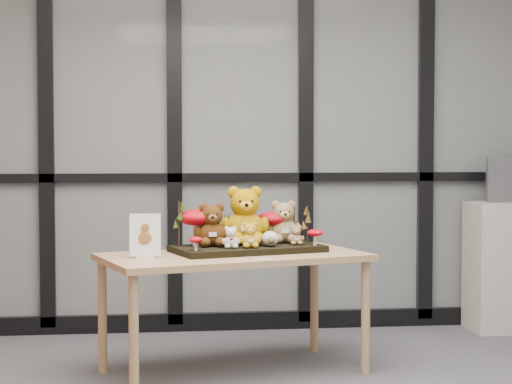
{
  "coord_description": "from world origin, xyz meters",
  "views": [
    {
      "loc": [
        -0.65,
        -3.82,
        1.28
      ],
      "look_at": [
        -0.05,
        1.22,
        1.01
      ],
      "focal_mm": 65.0,
      "sensor_mm": 36.0,
      "label": 1
    }
  ],
  "objects": [
    {
      "name": "sign_holder",
      "position": [
        -0.65,
        1.13,
        0.78
      ],
      "size": [
        0.17,
        0.06,
        0.24
      ],
      "rotation": [
        0.0,
        0.0,
        -0.04
      ],
      "color": "silver",
      "rests_on": "display_table"
    },
    {
      "name": "bear_brown_medium",
      "position": [
        -0.28,
        1.34,
        0.84
      ],
      "size": [
        0.25,
        0.23,
        0.27
      ],
      "primitive_type": null,
      "rotation": [
        0.0,
        0.0,
        0.3
      ],
      "color": "#47270C",
      "rests_on": "diorama_tray"
    },
    {
      "name": "room_shell",
      "position": [
        0.0,
        0.0,
        1.68
      ],
      "size": [
        5.0,
        5.0,
        5.0
      ],
      "color": "beige",
      "rests_on": "floor"
    },
    {
      "name": "glass_partition",
      "position": [
        -0.0,
        2.47,
        1.42
      ],
      "size": [
        4.9,
        0.06,
        2.78
      ],
      "color": "#2D383F",
      "rests_on": "floor"
    },
    {
      "name": "mushroom_front_right",
      "position": [
        0.3,
        1.31,
        0.76
      ],
      "size": [
        0.09,
        0.09,
        0.1
      ],
      "primitive_type": null,
      "color": "#A50510",
      "rests_on": "diorama_tray"
    },
    {
      "name": "bear_tan_back",
      "position": [
        0.15,
        1.47,
        0.84
      ],
      "size": [
        0.25,
        0.24,
        0.27
      ],
      "primitive_type": null,
      "rotation": [
        0.0,
        0.0,
        0.3
      ],
      "color": "olive",
      "rests_on": "diorama_tray"
    },
    {
      "name": "bear_beige_small",
      "position": [
        0.2,
        1.35,
        0.77
      ],
      "size": [
        0.11,
        0.11,
        0.12
      ],
      "primitive_type": null,
      "rotation": [
        0.0,
        0.0,
        0.3
      ],
      "color": "#9C7650",
      "rests_on": "diorama_tray"
    },
    {
      "name": "diorama_tray",
      "position": [
        -0.08,
        1.34,
        0.69
      ],
      "size": [
        0.91,
        0.63,
        0.04
      ],
      "primitive_type": "cube",
      "rotation": [
        0.0,
        0.0,
        0.3
      ],
      "color": "black",
      "rests_on": "display_table"
    },
    {
      "name": "sprig_green_centre",
      "position": [
        -0.19,
        1.47,
        0.79
      ],
      "size": [
        0.05,
        0.05,
        0.16
      ],
      "primitive_type": null,
      "color": "#1B340B",
      "rests_on": "diorama_tray"
    },
    {
      "name": "bear_white_bow",
      "position": [
        -0.18,
        1.22,
        0.77
      ],
      "size": [
        0.12,
        0.12,
        0.13
      ],
      "primitive_type": null,
      "rotation": [
        0.0,
        0.0,
        0.3
      ],
      "color": "silver",
      "rests_on": "diorama_tray"
    },
    {
      "name": "sprig_dry_far_right",
      "position": [
        0.22,
        1.52,
        0.82
      ],
      "size": [
        0.05,
        0.05,
        0.22
      ],
      "primitive_type": null,
      "color": "brown",
      "rests_on": "diorama_tray"
    },
    {
      "name": "sprig_green_far_left",
      "position": [
        -0.46,
        1.34,
        0.83
      ],
      "size": [
        0.05,
        0.05,
        0.26
      ],
      "primitive_type": null,
      "color": "#1B340B",
      "rests_on": "diorama_tray"
    },
    {
      "name": "mushroom_back_left",
      "position": [
        -0.36,
        1.38,
        0.82
      ],
      "size": [
        0.2,
        0.2,
        0.23
      ],
      "primitive_type": null,
      "color": "#A50510",
      "rests_on": "diorama_tray"
    },
    {
      "name": "display_table",
      "position": [
        -0.17,
        1.26,
        0.6
      ],
      "size": [
        1.58,
        1.1,
        0.67
      ],
      "rotation": [
        0.0,
        0.0,
        0.3
      ],
      "color": "tan",
      "rests_on": "floor"
    },
    {
      "name": "sprig_dry_mid_right",
      "position": [
        0.28,
        1.43,
        0.81
      ],
      "size": [
        0.05,
        0.05,
        0.21
      ],
      "primitive_type": null,
      "color": "brown",
      "rests_on": "diorama_tray"
    },
    {
      "name": "mushroom_back_right",
      "position": [
        0.09,
        1.49,
        0.81
      ],
      "size": [
        0.18,
        0.18,
        0.2
      ],
      "primitive_type": null,
      "color": "#A50510",
      "rests_on": "diorama_tray"
    },
    {
      "name": "plush_cream_hedgehog",
      "position": [
        0.04,
        1.29,
        0.75
      ],
      "size": [
        0.09,
        0.08,
        0.09
      ],
      "primitive_type": null,
      "rotation": [
        0.0,
        0.0,
        0.3
      ],
      "color": "beige",
      "rests_on": "diorama_tray"
    },
    {
      "name": "bear_pooh_yellow",
      "position": [
        -0.09,
        1.43,
        0.89
      ],
      "size": [
        0.34,
        0.32,
        0.36
      ],
      "primitive_type": null,
      "rotation": [
        0.0,
        0.0,
        0.3
      ],
      "color": "#AA7B04",
      "rests_on": "diorama_tray"
    },
    {
      "name": "sprig_green_mid_left",
      "position": [
        -0.33,
        1.42,
        0.8
      ],
      "size": [
        0.05,
        0.05,
        0.19
      ],
      "primitive_type": null,
      "color": "#1B340B",
      "rests_on": "diorama_tray"
    },
    {
      "name": "label_card",
      "position": [
        -0.04,
        1.0,
        0.67
      ],
      "size": [
        0.08,
        0.03,
        0.0
      ],
      "primitive_type": "cube",
      "color": "white",
      "rests_on": "display_table"
    },
    {
      "name": "bear_small_yellow",
      "position": [
        -0.08,
        1.23,
        0.78
      ],
      "size": [
        0.15,
        0.14,
        0.16
      ],
      "primitive_type": null,
      "rotation": [
        0.0,
        0.0,
        0.3
      ],
      "color": "gold",
      "rests_on": "diorama_tray"
    },
    {
      "name": "mushroom_front_left",
      "position": [
        -0.38,
        1.12,
        0.75
      ],
      "size": [
        0.08,
        0.08,
        0.09
      ],
      "primitive_type": null,
      "color": "#A50510",
      "rests_on": "diorama_tray"
    }
  ]
}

